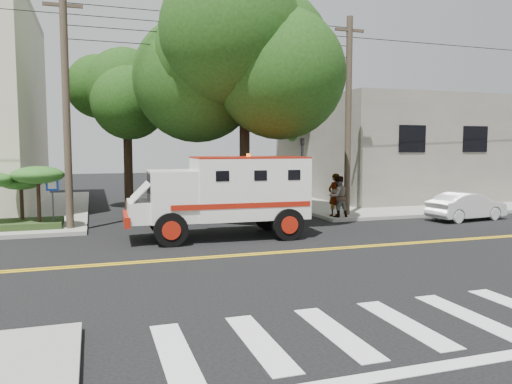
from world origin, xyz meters
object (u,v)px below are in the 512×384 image
object	(u,v)px
pedestrian_b	(338,197)
pedestrian_a	(335,195)
parked_sedan	(467,206)
armored_truck	(226,192)

from	to	relation	value
pedestrian_b	pedestrian_a	bearing A→B (deg)	-91.26
pedestrian_b	parked_sedan	bearing A→B (deg)	161.35
parked_sedan	pedestrian_b	world-z (taller)	pedestrian_b
pedestrian_a	pedestrian_b	bearing A→B (deg)	71.14
parked_sedan	pedestrian_b	size ratio (longest dim) A/B	2.06
parked_sedan	pedestrian_a	xyz separation A→B (m)	(-5.43, 2.07, 0.49)
pedestrian_a	pedestrian_b	world-z (taller)	pedestrian_a
armored_truck	pedestrian_b	xyz separation A→B (m)	(5.74, 2.49, -0.58)
parked_sedan	pedestrian_a	size ratio (longest dim) A/B	1.96
pedestrian_a	parked_sedan	bearing A→B (deg)	140.25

